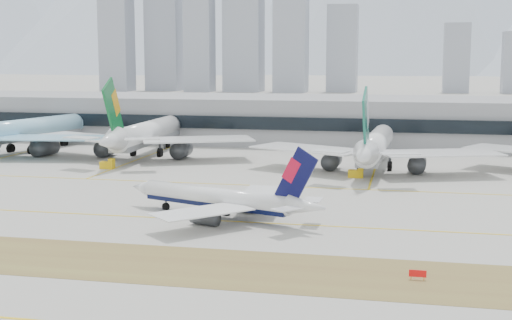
% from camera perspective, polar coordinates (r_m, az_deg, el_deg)
% --- Properties ---
extents(ground, '(3000.00, 3000.00, 0.00)m').
position_cam_1_polar(ground, '(128.60, -1.12, -4.45)').
color(ground, '#A39F98').
rests_on(ground, ground).
extents(taxiing_airliner, '(40.04, 33.89, 13.99)m').
position_cam_1_polar(taxiing_airliner, '(125.94, -2.69, -3.16)').
color(taxiing_airliner, white).
rests_on(taxiing_airliner, ground).
extents(widebody_korean, '(64.84, 64.54, 23.71)m').
position_cam_1_polar(widebody_korean, '(221.60, -18.54, 2.13)').
color(widebody_korean, '#8CC6E5').
rests_on(widebody_korean, ground).
extents(widebody_eva, '(66.28, 64.69, 23.62)m').
position_cam_1_polar(widebody_eva, '(205.19, -8.89, 1.99)').
color(widebody_eva, white).
rests_on(widebody_eva, ground).
extents(widebody_cathay, '(62.52, 61.17, 22.30)m').
position_cam_1_polar(widebody_cathay, '(180.38, 9.46, 1.02)').
color(widebody_cathay, white).
rests_on(widebody_cathay, ground).
extents(terminal, '(280.00, 43.10, 15.00)m').
position_cam_1_polar(terminal, '(239.61, 5.16, 3.24)').
color(terminal, gray).
rests_on(terminal, ground).
extents(hold_sign_right, '(2.20, 0.15, 1.35)m').
position_cam_1_polar(hold_sign_right, '(94.22, 12.81, -8.86)').
color(hold_sign_right, red).
rests_on(hold_sign_right, ground).
extents(gse_c, '(3.55, 2.00, 2.60)m').
position_cam_1_polar(gse_c, '(170.05, 8.04, -1.05)').
color(gse_c, '#EAB60C').
rests_on(gse_c, ground).
extents(gse_b, '(3.55, 2.00, 2.60)m').
position_cam_1_polar(gse_b, '(185.64, -11.77, -0.36)').
color(gse_b, '#EAB60C').
rests_on(gse_b, ground).
extents(city_skyline, '(342.00, 49.80, 140.00)m').
position_cam_1_polar(city_skyline, '(591.68, -1.19, 10.32)').
color(city_skyline, '#8E93A2').
rests_on(city_skyline, ground).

